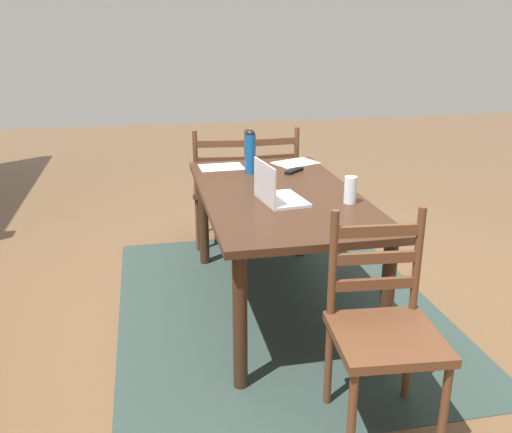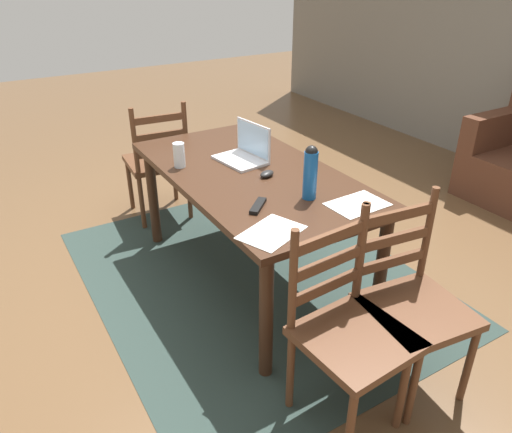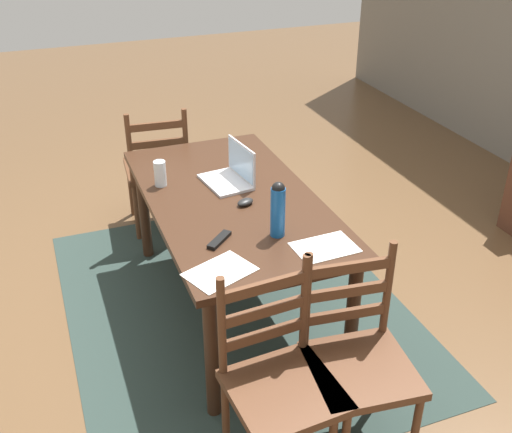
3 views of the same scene
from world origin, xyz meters
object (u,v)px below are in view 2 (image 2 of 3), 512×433
object	(u,v)px
chair_right_near	(349,331)
laptop	(246,151)
drinking_glass	(179,155)
tv_remote	(258,206)
dining_table	(252,186)
chair_left_near	(158,162)
water_bottle	(310,171)
chair_right_far	(410,304)
computer_mouse	(267,174)

from	to	relation	value
chair_right_near	laptop	distance (m)	1.38
drinking_glass	tv_remote	size ratio (longest dim) A/B	0.88
dining_table	chair_left_near	world-z (taller)	chair_left_near
dining_table	water_bottle	distance (m)	0.53
water_bottle	tv_remote	world-z (taller)	water_bottle
chair_right_far	computer_mouse	world-z (taller)	chair_right_far
chair_left_near	water_bottle	distance (m)	1.67
chair_right_near	chair_right_far	xyz separation A→B (m)	(0.00, 0.37, 0.00)
chair_right_far	laptop	distance (m)	1.36
water_bottle	computer_mouse	xyz separation A→B (m)	(-0.35, -0.04, -0.13)
chair_right_near	water_bottle	bearing A→B (deg)	158.62
dining_table	chair_left_near	size ratio (longest dim) A/B	1.77
dining_table	drinking_glass	size ratio (longest dim) A/B	11.29
chair_left_near	computer_mouse	world-z (taller)	chair_left_near
chair_left_near	computer_mouse	size ratio (longest dim) A/B	9.50
dining_table	computer_mouse	world-z (taller)	computer_mouse
dining_table	chair_right_near	size ratio (longest dim) A/B	1.77
tv_remote	dining_table	bearing A→B (deg)	110.71
computer_mouse	dining_table	bearing A→B (deg)	177.85
chair_left_near	tv_remote	bearing A→B (deg)	-0.96
computer_mouse	water_bottle	bearing A→B (deg)	-15.12
computer_mouse	tv_remote	world-z (taller)	computer_mouse
laptop	tv_remote	bearing A→B (deg)	-24.58
computer_mouse	tv_remote	xyz separation A→B (m)	(0.31, -0.25, -0.01)
drinking_glass	tv_remote	world-z (taller)	drinking_glass
chair_right_far	drinking_glass	distance (m)	1.55
chair_right_near	computer_mouse	xyz separation A→B (m)	(-1.02, 0.22, 0.31)
laptop	tv_remote	xyz separation A→B (m)	(0.60, -0.28, -0.05)
computer_mouse	tv_remote	bearing A→B (deg)	-60.20
computer_mouse	tv_remote	distance (m)	0.40
drinking_glass	tv_remote	bearing A→B (deg)	9.91
water_bottle	drinking_glass	world-z (taller)	water_bottle
chair_left_near	laptop	size ratio (longest dim) A/B	2.74
laptop	drinking_glass	xyz separation A→B (m)	(-0.10, -0.40, 0.02)
chair_right_far	dining_table	bearing A→B (deg)	-170.76
dining_table	laptop	bearing A→B (deg)	159.73
chair_right_near	computer_mouse	distance (m)	1.09
dining_table	chair_right_far	bearing A→B (deg)	9.24
laptop	dining_table	bearing A→B (deg)	-20.27
drinking_glass	computer_mouse	xyz separation A→B (m)	(0.40, 0.37, -0.06)
laptop	drinking_glass	size ratio (longest dim) A/B	2.32
laptop	computer_mouse	xyz separation A→B (m)	(0.29, -0.03, -0.04)
dining_table	tv_remote	xyz separation A→B (m)	(0.42, -0.21, 0.10)
chair_right_far	water_bottle	bearing A→B (deg)	-171.13
laptop	drinking_glass	distance (m)	0.41
chair_right_far	chair_left_near	bearing A→B (deg)	-170.79
chair_right_near	chair_left_near	size ratio (longest dim) A/B	1.00
chair_left_near	computer_mouse	xyz separation A→B (m)	(1.24, 0.22, 0.31)
water_bottle	drinking_glass	size ratio (longest dim) A/B	1.94
chair_left_near	tv_remote	distance (m)	1.58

